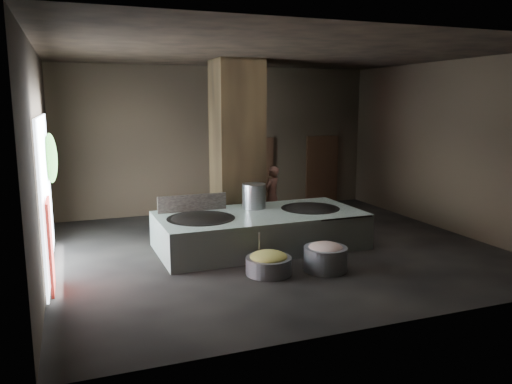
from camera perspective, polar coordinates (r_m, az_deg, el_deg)
name	(u,v)px	position (r m, az deg, el deg)	size (l,w,h in m)	color
floor	(275,249)	(12.00, 2.14, -6.57)	(10.00, 9.00, 0.10)	black
ceiling	(276,51)	(11.54, 2.29, 15.85)	(10.00, 9.00, 0.10)	black
back_wall	(219,140)	(15.83, -4.20, 5.98)	(10.00, 0.10, 4.50)	black
front_wall	(395,183)	(7.59, 15.59, 0.97)	(10.00, 0.10, 4.50)	black
left_wall	(38,163)	(10.68, -23.70, 3.08)	(0.10, 9.00, 4.50)	black
right_wall	(450,147)	(14.27, 21.33, 4.85)	(0.10, 9.00, 4.50)	black
pillar	(237,147)	(13.22, -2.19, 5.16)	(1.20, 1.20, 4.50)	black
hearth_platform	(260,230)	(11.90, 0.46, -4.37)	(4.82, 2.30, 0.84)	#A8BBAC
platform_cap	(260,214)	(11.81, 0.46, -2.51)	(4.71, 2.26, 0.03)	black
wok_left	(201,222)	(11.35, -6.31, -3.43)	(1.52, 1.52, 0.42)	black
wok_left_rim	(201,219)	(11.33, -6.32, -3.09)	(1.55, 1.55, 0.05)	black
wok_right	(310,212)	(12.40, 6.22, -2.25)	(1.41, 1.41, 0.40)	black
wok_right_rim	(310,209)	(12.39, 6.22, -1.94)	(1.45, 1.45, 0.05)	black
stock_pot	(254,197)	(12.26, -0.24, -0.52)	(0.59, 0.59, 0.63)	gray
splash_guard	(192,203)	(12.05, -7.28, -1.29)	(1.68, 0.06, 0.42)	black
cook	(272,195)	(14.17, 1.84, -0.34)	(0.60, 0.38, 1.63)	brown
veg_basin	(269,266)	(10.17, 1.45, -8.40)	(0.93, 0.93, 0.34)	slate
veg_fill	(269,257)	(10.12, 1.46, -7.44)	(0.76, 0.76, 0.23)	#799849
ladle	(259,246)	(10.14, 0.35, -6.21)	(0.03, 0.03, 0.73)	gray
meat_basin	(325,259)	(10.45, 7.93, -7.55)	(0.89, 0.89, 0.49)	slate
meat_fill	(326,249)	(10.39, 7.96, -6.47)	(0.74, 0.74, 0.28)	#AB7366
doorway_near	(256,174)	(16.23, 0.02, 2.04)	(1.18, 0.08, 2.38)	black
doorway_near_glow	(260,175)	(16.40, 0.51, 1.94)	(0.85, 0.04, 2.01)	#8C6647
doorway_far	(322,171)	(17.22, 7.53, 2.42)	(1.18, 0.08, 2.38)	black
doorway_far_glow	(324,171)	(17.43, 7.75, 2.35)	(0.81, 0.04, 1.92)	#8C6647
left_opening	(46,193)	(10.96, -22.88, -0.14)	(0.04, 4.20, 3.10)	white
pavilion_sliver	(50,246)	(9.85, -22.44, -5.70)	(0.05, 0.90, 1.70)	maroon
tree_silhouette	(51,158)	(11.96, -22.42, 3.61)	(0.28, 1.10, 1.10)	#194714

